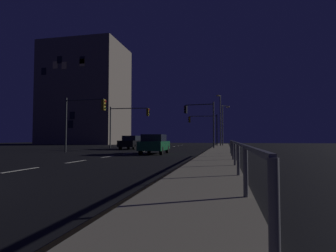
# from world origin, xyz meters

# --- Properties ---
(ground_plane) EXTENTS (112.00, 112.00, 0.00)m
(ground_plane) POSITION_xyz_m (0.00, 17.50, 0.00)
(ground_plane) COLOR black
(ground_plane) RESTS_ON ground
(sidewalk_right) EXTENTS (2.23, 77.00, 0.14)m
(sidewalk_right) POSITION_xyz_m (7.29, 17.50, 0.07)
(sidewalk_right) COLOR gray
(sidewalk_right) RESTS_ON ground
(lane_markings_center) EXTENTS (0.14, 50.00, 0.01)m
(lane_markings_center) POSITION_xyz_m (0.00, 21.00, 0.01)
(lane_markings_center) COLOR silver
(lane_markings_center) RESTS_ON ground
(lane_edge_line) EXTENTS (0.14, 53.00, 0.01)m
(lane_edge_line) POSITION_xyz_m (5.92, 22.50, 0.01)
(lane_edge_line) COLOR gold
(lane_edge_line) RESTS_ON ground
(car) EXTENTS (2.04, 4.49, 1.57)m
(car) POSITION_xyz_m (2.25, 16.99, 0.82)
(car) COLOR #14592D
(car) RESTS_ON ground
(car_oncoming) EXTENTS (1.94, 4.45, 1.57)m
(car_oncoming) POSITION_xyz_m (-2.91, 25.87, 0.82)
(car_oncoming) COLOR black
(car_oncoming) RESTS_ON ground
(traffic_light_overhead_east) EXTENTS (3.65, 0.64, 5.39)m
(traffic_light_overhead_east) POSITION_xyz_m (4.99, 27.81, 3.92)
(traffic_light_overhead_east) COLOR #38383D
(traffic_light_overhead_east) RESTS_ON sidewalk_right
(traffic_light_near_right) EXTENTS (4.15, 0.51, 4.98)m
(traffic_light_near_right) POSITION_xyz_m (-4.60, 17.90, 3.53)
(traffic_light_near_right) COLOR #2D3033
(traffic_light_near_right) RESTS_ON ground
(traffic_light_far_left) EXTENTS (4.55, 0.81, 4.88)m
(traffic_light_far_left) POSITION_xyz_m (4.51, 38.42, 3.62)
(traffic_light_far_left) COLOR #2D3033
(traffic_light_far_left) RESTS_ON sidewalk_right
(traffic_light_far_center) EXTENTS (5.23, 0.58, 5.35)m
(traffic_light_far_center) POSITION_xyz_m (-4.35, 28.38, 3.84)
(traffic_light_far_center) COLOR #2D3033
(traffic_light_far_center) RESTS_ON ground
(street_lamp_mid_block) EXTENTS (1.26, 1.12, 6.55)m
(street_lamp_mid_block) POSITION_xyz_m (7.58, 40.42, 4.09)
(street_lamp_mid_block) COLOR #4C4C51
(street_lamp_mid_block) RESTS_ON sidewalk_right
(street_lamp_far_end) EXTENTS (0.69, 1.46, 7.94)m
(street_lamp_far_end) POSITION_xyz_m (7.04, 38.74, 4.83)
(street_lamp_far_end) COLOR #4C4C51
(street_lamp_far_end) RESTS_ON sidewalk_right
(barrier_fence) EXTENTS (0.09, 18.67, 0.98)m
(barrier_fence) POSITION_xyz_m (8.25, 7.29, 0.88)
(barrier_fence) COLOR #59595E
(barrier_fence) RESTS_ON sidewalk_right
(building_distant) EXTENTS (16.96, 13.11, 22.26)m
(building_distant) POSITION_xyz_m (-23.04, 51.56, 11.13)
(building_distant) COLOR #6B6056
(building_distant) RESTS_ON ground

